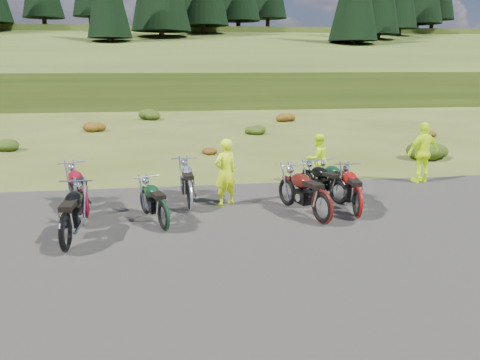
{
  "coord_description": "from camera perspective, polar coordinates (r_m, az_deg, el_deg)",
  "views": [
    {
      "loc": [
        -1.77,
        -10.11,
        3.75
      ],
      "look_at": [
        -0.12,
        1.55,
        0.78
      ],
      "focal_mm": 35.0,
      "sensor_mm": 36.0,
      "label": 1
    }
  ],
  "objects": [
    {
      "name": "shrub_5",
      "position": [
        25.22,
        1.79,
        6.29
      ],
      "size": [
        1.03,
        1.03,
        0.61
      ],
      "primitive_type": "ellipsoid",
      "color": "black",
      "rests_on": "ground"
    },
    {
      "name": "motorcycle_1",
      "position": [
        12.14,
        -18.33,
        -4.59
      ],
      "size": [
        1.55,
        2.44,
        1.21
      ],
      "primitive_type": null,
      "rotation": [
        0.0,
        0.0,
        1.94
      ],
      "color": "maroon",
      "rests_on": "ground"
    },
    {
      "name": "person_right_a",
      "position": [
        14.83,
        9.41,
        2.45
      ],
      "size": [
        0.92,
        0.81,
        1.59
      ],
      "primitive_type": "imported",
      "rotation": [
        0.0,
        0.0,
        3.46
      ],
      "color": "#C2E60C",
      "rests_on": "ground"
    },
    {
      "name": "motorcycle_7",
      "position": [
        13.32,
        13.24,
        -2.6
      ],
      "size": [
        1.32,
        2.02,
        1.01
      ],
      "primitive_type": null,
      "rotation": [
        0.0,
        0.0,
        1.96
      ],
      "color": "black",
      "rests_on": "ground"
    },
    {
      "name": "person_right_b",
      "position": [
        15.87,
        21.42,
        3.04
      ],
      "size": [
        1.2,
        0.68,
        1.92
      ],
      "primitive_type": "imported",
      "rotation": [
        0.0,
        0.0,
        3.34
      ],
      "color": "#C2E60C",
      "rests_on": "ground"
    },
    {
      "name": "motorcycle_6",
      "position": [
        11.96,
        14.02,
        -4.58
      ],
      "size": [
        1.0,
        2.25,
        1.14
      ],
      "primitive_type": null,
      "rotation": [
        0.0,
        0.0,
        1.44
      ],
      "color": "maroon",
      "rests_on": "ground"
    },
    {
      "name": "motorcycle_5",
      "position": [
        12.96,
        11.86,
        -3.0
      ],
      "size": [
        1.43,
        2.09,
        1.05
      ],
      "primitive_type": null,
      "rotation": [
        0.0,
        0.0,
        2.0
      ],
      "color": "black",
      "rests_on": "ground"
    },
    {
      "name": "motorcycle_0",
      "position": [
        10.23,
        -20.33,
        -8.31
      ],
      "size": [
        0.81,
        2.3,
        1.2
      ],
      "primitive_type": null,
      "rotation": [
        0.0,
        0.0,
        1.55
      ],
      "color": "black",
      "rests_on": "ground"
    },
    {
      "name": "gravel_pad",
      "position": [
        9.11,
        3.94,
        -10.21
      ],
      "size": [
        20.0,
        12.0,
        0.04
      ],
      "primitive_type": "cube",
      "color": "black",
      "rests_on": "ground"
    },
    {
      "name": "shrub_4",
      "position": [
        19.68,
        -3.93,
        3.8
      ],
      "size": [
        0.77,
        0.77,
        0.45
      ],
      "primitive_type": "ellipsoid",
      "color": "#5D290B",
      "rests_on": "ground"
    },
    {
      "name": "shrub_2",
      "position": [
        27.29,
        -17.44,
        6.41
      ],
      "size": [
        1.3,
        1.3,
        0.77
      ],
      "primitive_type": "ellipsoid",
      "color": "#5D290B",
      "rests_on": "ground"
    },
    {
      "name": "person_middle",
      "position": [
        12.39,
        -1.81,
        0.82
      ],
      "size": [
        0.78,
        0.68,
        1.79
      ],
      "primitive_type": "imported",
      "rotation": [
        0.0,
        0.0,
        3.62
      ],
      "color": "#C2E60C",
      "rests_on": "ground"
    },
    {
      "name": "shrub_7",
      "position": [
        20.21,
        22.02,
        3.74
      ],
      "size": [
        1.56,
        1.56,
        0.92
      ],
      "primitive_type": "ellipsoid",
      "color": "black",
      "rests_on": "ground"
    },
    {
      "name": "motorcycle_4",
      "position": [
        11.33,
        9.92,
        -5.41
      ],
      "size": [
        1.48,
        2.47,
        1.23
      ],
      "primitive_type": null,
      "rotation": [
        0.0,
        0.0,
        1.89
      ],
      "color": "#430F0B",
      "rests_on": "ground"
    },
    {
      "name": "shrub_3",
      "position": [
        32.22,
        -10.83,
        8.04
      ],
      "size": [
        1.56,
        1.56,
        0.92
      ],
      "primitive_type": "ellipsoid",
      "color": "black",
      "rests_on": "ground"
    },
    {
      "name": "hill_plateau",
      "position": [
        120.18,
        -7.36,
        12.25
      ],
      "size": [
        300.0,
        90.0,
        9.17
      ],
      "primitive_type": "cube",
      "color": "#2E4015",
      "rests_on": "ground"
    },
    {
      "name": "motorcycle_2",
      "position": [
        10.87,
        -9.21,
        -6.24
      ],
      "size": [
        1.35,
        2.14,
        1.06
      ],
      "primitive_type": null,
      "rotation": [
        0.0,
        0.0,
        1.93
      ],
      "color": "black",
      "rests_on": "ground"
    },
    {
      "name": "ground",
      "position": [
        10.93,
        1.77,
        -5.94
      ],
      "size": [
        300.0,
        300.0,
        0.0
      ],
      "primitive_type": "plane",
      "color": "#373E14",
      "rests_on": "ground"
    },
    {
      "name": "shrub_6",
      "position": [
        30.94,
        5.45,
        7.84
      ],
      "size": [
        1.3,
        1.3,
        0.77
      ],
      "primitive_type": "ellipsoid",
      "color": "#5D290B",
      "rests_on": "ground"
    },
    {
      "name": "hill_slope",
      "position": [
        60.26,
        -6.45,
        10.49
      ],
      "size": [
        300.0,
        45.97,
        9.37
      ],
      "primitive_type": null,
      "rotation": [
        0.14,
        0.0,
        0.0
      ],
      "color": "#2E4015",
      "rests_on": "ground"
    },
    {
      "name": "shrub_1",
      "position": [
        22.89,
        -26.68,
        3.98
      ],
      "size": [
        1.03,
        1.03,
        0.61
      ],
      "primitive_type": "ellipsoid",
      "color": "black",
      "rests_on": "ground"
    },
    {
      "name": "shrub_8",
      "position": [
        26.22,
        21.8,
        5.42
      ],
      "size": [
        0.77,
        0.77,
        0.45
      ],
      "primitive_type": "ellipsoid",
      "color": "#5D290B",
      "rests_on": "ground"
    },
    {
      "name": "motorcycle_3",
      "position": [
        12.23,
        -6.06,
        -3.8
      ],
      "size": [
        0.9,
        2.28,
        1.17
      ],
      "primitive_type": null,
      "rotation": [
        0.0,
        0.0,
        1.64
      ],
      "color": "silver",
      "rests_on": "ground"
    }
  ]
}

